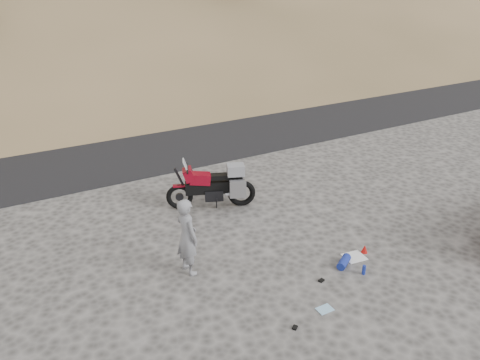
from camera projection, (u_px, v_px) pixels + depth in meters
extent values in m
plane|color=#3F3D3A|center=(239.00, 262.00, 10.57)|extent=(140.00, 140.00, 0.00)
cube|color=black|center=(124.00, 144.00, 17.72)|extent=(120.00, 7.00, 0.05)
torus|color=black|center=(180.00, 197.00, 12.79)|extent=(0.73, 0.39, 0.73)
cylinder|color=black|center=(180.00, 197.00, 12.79)|extent=(0.23, 0.14, 0.22)
torus|color=black|center=(242.00, 193.00, 12.99)|extent=(0.78, 0.43, 0.78)
cylinder|color=black|center=(242.00, 193.00, 12.99)|extent=(0.26, 0.17, 0.24)
cylinder|color=black|center=(182.00, 183.00, 12.63)|extent=(0.41, 0.22, 0.90)
cylinder|color=black|center=(187.00, 168.00, 12.47)|extent=(0.30, 0.66, 0.05)
cube|color=black|center=(210.00, 187.00, 12.79)|extent=(1.33, 0.74, 0.33)
cube|color=black|center=(214.00, 194.00, 12.89)|extent=(0.59, 0.49, 0.31)
cube|color=maroon|center=(200.00, 178.00, 12.64)|extent=(0.66, 0.52, 0.34)
cube|color=maroon|center=(189.00, 174.00, 12.55)|extent=(0.45, 0.47, 0.39)
cube|color=silver|center=(185.00, 165.00, 12.42)|extent=(0.24, 0.36, 0.28)
cube|color=black|center=(220.00, 177.00, 12.70)|extent=(0.66, 0.45, 0.13)
cube|color=black|center=(235.00, 177.00, 12.77)|extent=(0.43, 0.33, 0.11)
cube|color=#ADADB1|center=(238.00, 189.00, 12.60)|extent=(0.46, 0.29, 0.50)
cube|color=#ADADB1|center=(235.00, 180.00, 13.12)|extent=(0.46, 0.29, 0.50)
cube|color=gray|center=(236.00, 170.00, 12.68)|extent=(0.57, 0.52, 0.29)
cube|color=maroon|center=(179.00, 186.00, 12.65)|extent=(0.36, 0.25, 0.04)
cylinder|color=black|center=(217.00, 203.00, 12.79)|extent=(0.11, 0.22, 0.40)
cylinder|color=#ADADB1|center=(234.00, 194.00, 12.79)|extent=(0.51, 0.28, 0.14)
imported|color=gray|center=(189.00, 271.00, 10.27)|extent=(0.51, 0.70, 1.76)
cube|color=white|center=(354.00, 257.00, 10.75)|extent=(0.52, 0.48, 0.02)
cylinder|color=navy|center=(344.00, 262.00, 10.41)|extent=(0.50, 0.41, 0.19)
cylinder|color=navy|center=(364.00, 270.00, 10.11)|extent=(0.09, 0.09, 0.22)
cone|color=#AB0F0B|center=(365.00, 249.00, 10.89)|extent=(0.20, 0.20, 0.20)
cube|color=black|center=(321.00, 280.00, 9.92)|extent=(0.14, 0.12, 0.04)
cube|color=black|center=(295.00, 327.00, 8.62)|extent=(0.14, 0.13, 0.04)
cube|color=#94C4E5|center=(325.00, 309.00, 9.10)|extent=(0.31, 0.23, 0.01)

